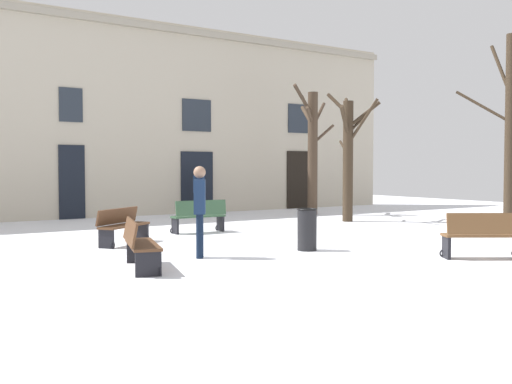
{
  "coord_description": "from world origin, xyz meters",
  "views": [
    {
      "loc": [
        -8.28,
        -10.85,
        1.81
      ],
      "look_at": [
        0.0,
        1.95,
        1.16
      ],
      "focal_mm": 40.84,
      "sensor_mm": 36.0,
      "label": 1
    }
  ],
  "objects_px": {
    "tree_near_facade": "(348,153)",
    "bench_far_corner": "(199,216)",
    "tree_foreground": "(509,129)",
    "litter_bin": "(307,229)",
    "bench_near_center_tree": "(123,225)",
    "bench_near_lamp": "(484,235)",
    "person_strolling": "(200,206)",
    "tree_right_of_center": "(312,147)",
    "person_near_bench": "(199,189)",
    "bench_back_to_back_left": "(139,244)"
  },
  "relations": [
    {
      "from": "tree_near_facade",
      "to": "bench_far_corner",
      "type": "relative_size",
      "value": 2.76
    },
    {
      "from": "tree_foreground",
      "to": "litter_bin",
      "type": "distance_m",
      "value": 7.21
    },
    {
      "from": "tree_near_facade",
      "to": "bench_near_center_tree",
      "type": "xyz_separation_m",
      "value": [
        -8.38,
        -1.51,
        -1.84
      ]
    },
    {
      "from": "bench_near_lamp",
      "to": "person_strolling",
      "type": "xyz_separation_m",
      "value": [
        -4.65,
        3.18,
        0.56
      ]
    },
    {
      "from": "litter_bin",
      "to": "bench_near_lamp",
      "type": "relative_size",
      "value": 0.58
    },
    {
      "from": "tree_right_of_center",
      "to": "bench_near_center_tree",
      "type": "xyz_separation_m",
      "value": [
        -9.11,
        -4.36,
        -2.14
      ]
    },
    {
      "from": "tree_right_of_center",
      "to": "person_strolling",
      "type": "distance_m",
      "value": 11.24
    },
    {
      "from": "bench_near_center_tree",
      "to": "tree_right_of_center",
      "type": "bearing_deg",
      "value": -11.29
    },
    {
      "from": "litter_bin",
      "to": "bench_near_center_tree",
      "type": "bearing_deg",
      "value": 133.82
    },
    {
      "from": "tree_foreground",
      "to": "bench_near_lamp",
      "type": "height_order",
      "value": "tree_foreground"
    },
    {
      "from": "bench_far_corner",
      "to": "person_near_bench",
      "type": "xyz_separation_m",
      "value": [
        2.81,
        5.46,
        0.52
      ]
    },
    {
      "from": "tree_foreground",
      "to": "bench_far_corner",
      "type": "relative_size",
      "value": 3.47
    },
    {
      "from": "person_near_bench",
      "to": "tree_foreground",
      "type": "bearing_deg",
      "value": -13.61
    },
    {
      "from": "person_strolling",
      "to": "litter_bin",
      "type": "bearing_deg",
      "value": -67.96
    },
    {
      "from": "bench_near_center_tree",
      "to": "bench_near_lamp",
      "type": "relative_size",
      "value": 0.99
    },
    {
      "from": "tree_right_of_center",
      "to": "litter_bin",
      "type": "height_order",
      "value": "tree_right_of_center"
    },
    {
      "from": "tree_foreground",
      "to": "bench_near_center_tree",
      "type": "height_order",
      "value": "tree_foreground"
    },
    {
      "from": "bench_near_lamp",
      "to": "person_near_bench",
      "type": "height_order",
      "value": "person_near_bench"
    },
    {
      "from": "bench_back_to_back_left",
      "to": "tree_foreground",
      "type": "bearing_deg",
      "value": -74.96
    },
    {
      "from": "litter_bin",
      "to": "bench_back_to_back_left",
      "type": "xyz_separation_m",
      "value": [
        -3.95,
        -0.26,
        -0.01
      ]
    },
    {
      "from": "litter_bin",
      "to": "person_strolling",
      "type": "height_order",
      "value": "person_strolling"
    },
    {
      "from": "bench_near_lamp",
      "to": "person_strolling",
      "type": "relative_size",
      "value": 0.86
    },
    {
      "from": "bench_far_corner",
      "to": "person_strolling",
      "type": "distance_m",
      "value": 4.53
    },
    {
      "from": "tree_right_of_center",
      "to": "person_strolling",
      "type": "bearing_deg",
      "value": -139.98
    },
    {
      "from": "bench_far_corner",
      "to": "bench_back_to_back_left",
      "type": "xyz_separation_m",
      "value": [
        -3.56,
        -4.6,
        -0.02
      ]
    },
    {
      "from": "tree_foreground",
      "to": "tree_near_facade",
      "type": "height_order",
      "value": "tree_foreground"
    },
    {
      "from": "tree_foreground",
      "to": "tree_right_of_center",
      "type": "bearing_deg",
      "value": 95.13
    },
    {
      "from": "bench_far_corner",
      "to": "bench_back_to_back_left",
      "type": "bearing_deg",
      "value": 53.0
    },
    {
      "from": "bench_near_center_tree",
      "to": "person_near_bench",
      "type": "bearing_deg",
      "value": 13.85
    },
    {
      "from": "litter_bin",
      "to": "person_near_bench",
      "type": "xyz_separation_m",
      "value": [
        2.42,
        9.8,
        0.52
      ]
    },
    {
      "from": "tree_near_facade",
      "to": "litter_bin",
      "type": "height_order",
      "value": "tree_near_facade"
    },
    {
      "from": "bench_near_center_tree",
      "to": "person_strolling",
      "type": "distance_m",
      "value": 2.92
    },
    {
      "from": "tree_near_facade",
      "to": "person_near_bench",
      "type": "relative_size",
      "value": 2.47
    },
    {
      "from": "bench_far_corner",
      "to": "bench_near_center_tree",
      "type": "height_order",
      "value": "bench_far_corner"
    },
    {
      "from": "person_near_bench",
      "to": "bench_far_corner",
      "type": "bearing_deg",
      "value": -64.25
    },
    {
      "from": "bench_back_to_back_left",
      "to": "bench_near_lamp",
      "type": "height_order",
      "value": "bench_near_lamp"
    },
    {
      "from": "tree_right_of_center",
      "to": "litter_bin",
      "type": "distance_m",
      "value": 9.89
    },
    {
      "from": "tree_right_of_center",
      "to": "bench_far_corner",
      "type": "xyz_separation_m",
      "value": [
        -6.48,
        -3.16,
        -2.12
      ]
    },
    {
      "from": "bench_near_lamp",
      "to": "tree_right_of_center",
      "type": "bearing_deg",
      "value": -78.18
    },
    {
      "from": "litter_bin",
      "to": "bench_far_corner",
      "type": "distance_m",
      "value": 4.36
    },
    {
      "from": "tree_right_of_center",
      "to": "bench_near_lamp",
      "type": "relative_size",
      "value": 3.1
    },
    {
      "from": "bench_near_lamp",
      "to": "tree_foreground",
      "type": "bearing_deg",
      "value": -118.55
    },
    {
      "from": "tree_foreground",
      "to": "bench_near_center_tree",
      "type": "distance_m",
      "value": 10.67
    },
    {
      "from": "bench_back_to_back_left",
      "to": "person_strolling",
      "type": "height_order",
      "value": "person_strolling"
    },
    {
      "from": "litter_bin",
      "to": "person_strolling",
      "type": "distance_m",
      "value": 2.53
    },
    {
      "from": "tree_near_facade",
      "to": "person_near_bench",
      "type": "height_order",
      "value": "tree_near_facade"
    },
    {
      "from": "litter_bin",
      "to": "bench_back_to_back_left",
      "type": "bearing_deg",
      "value": -176.27
    },
    {
      "from": "tree_right_of_center",
      "to": "tree_foreground",
      "type": "distance_m",
      "value": 7.84
    },
    {
      "from": "bench_near_center_tree",
      "to": "bench_near_lamp",
      "type": "distance_m",
      "value": 7.95
    },
    {
      "from": "bench_far_corner",
      "to": "person_strolling",
      "type": "height_order",
      "value": "person_strolling"
    }
  ]
}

